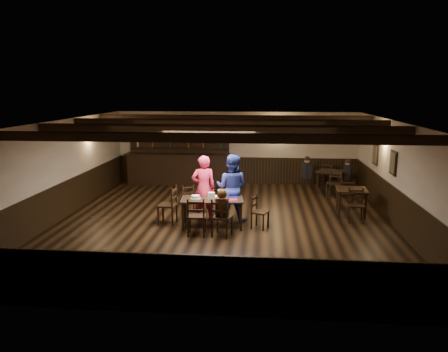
# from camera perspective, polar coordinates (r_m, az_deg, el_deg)

# --- Properties ---
(ground) EXTENTS (10.00, 10.00, 0.00)m
(ground) POSITION_cam_1_polar(r_m,az_deg,el_deg) (11.87, -0.01, -5.97)
(ground) COLOR black
(ground) RESTS_ON ground
(room_shell) EXTENTS (9.02, 10.02, 2.71)m
(room_shell) POSITION_cam_1_polar(r_m,az_deg,el_deg) (11.51, 0.06, 2.41)
(room_shell) COLOR beige
(room_shell) RESTS_ON ground
(dining_table) EXTENTS (1.65, 0.93, 0.75)m
(dining_table) POSITION_cam_1_polar(r_m,az_deg,el_deg) (11.27, -1.55, -3.36)
(dining_table) COLOR black
(dining_table) RESTS_ON ground
(chair_near_left) EXTENTS (0.46, 0.44, 0.95)m
(chair_near_left) POSITION_cam_1_polar(r_m,az_deg,el_deg) (10.60, -3.64, -4.97)
(chair_near_left) COLOR black
(chair_near_left) RESTS_ON ground
(chair_near_right) EXTENTS (0.54, 0.53, 0.95)m
(chair_near_right) POSITION_cam_1_polar(r_m,az_deg,el_deg) (10.50, -0.42, -5.13)
(chair_near_right) COLOR black
(chair_near_right) RESTS_ON ground
(chair_end_left) EXTENTS (0.49, 0.51, 1.01)m
(chair_end_left) POSITION_cam_1_polar(r_m,az_deg,el_deg) (11.61, -7.00, -3.41)
(chair_end_left) COLOR black
(chair_end_left) RESTS_ON ground
(chair_end_right) EXTENTS (0.50, 0.51, 0.86)m
(chair_end_right) POSITION_cam_1_polar(r_m,az_deg,el_deg) (11.24, 4.38, -4.31)
(chair_end_right) COLOR black
(chair_end_right) RESTS_ON ground
(chair_far_pushed) EXTENTS (0.49, 0.48, 0.79)m
(chair_far_pushed) POSITION_cam_1_polar(r_m,az_deg,el_deg) (12.70, -4.59, -2.68)
(chair_far_pushed) COLOR black
(chair_far_pushed) RESTS_ON ground
(woman_pink) EXTENTS (0.73, 0.57, 1.79)m
(woman_pink) POSITION_cam_1_polar(r_m,az_deg,el_deg) (11.81, -2.68, -1.59)
(woman_pink) COLOR #E03158
(woman_pink) RESTS_ON ground
(man_blue) EXTENTS (1.01, 0.87, 1.82)m
(man_blue) POSITION_cam_1_polar(r_m,az_deg,el_deg) (11.77, 1.01, -1.53)
(man_blue) COLOR navy
(man_blue) RESTS_ON ground
(seated_person) EXTENTS (0.31, 0.46, 0.75)m
(seated_person) POSITION_cam_1_polar(r_m,az_deg,el_deg) (10.50, -0.26, -3.76)
(seated_person) COLOR black
(seated_person) RESTS_ON ground
(cake) EXTENTS (0.26, 0.26, 0.09)m
(cake) POSITION_cam_1_polar(r_m,az_deg,el_deg) (11.27, -3.74, -2.77)
(cake) COLOR white
(cake) RESTS_ON dining_table
(plate_stack_a) EXTENTS (0.18, 0.18, 0.17)m
(plate_stack_a) POSITION_cam_1_polar(r_m,az_deg,el_deg) (11.20, -1.68, -2.58)
(plate_stack_a) COLOR white
(plate_stack_a) RESTS_ON dining_table
(plate_stack_b) EXTENTS (0.19, 0.19, 0.23)m
(plate_stack_b) POSITION_cam_1_polar(r_m,az_deg,el_deg) (11.26, -0.32, -2.36)
(plate_stack_b) COLOR white
(plate_stack_b) RESTS_ON dining_table
(tea_light) EXTENTS (0.05, 0.05, 0.06)m
(tea_light) POSITION_cam_1_polar(r_m,az_deg,el_deg) (11.36, -1.05, -2.70)
(tea_light) COLOR #A5A8AD
(tea_light) RESTS_ON dining_table
(salt_shaker) EXTENTS (0.04, 0.04, 0.09)m
(salt_shaker) POSITION_cam_1_polar(r_m,az_deg,el_deg) (11.18, 0.02, -2.81)
(salt_shaker) COLOR silver
(salt_shaker) RESTS_ON dining_table
(pepper_shaker) EXTENTS (0.04, 0.04, 0.10)m
(pepper_shaker) POSITION_cam_1_polar(r_m,az_deg,el_deg) (11.13, 0.61, -2.85)
(pepper_shaker) COLOR #A5A8AD
(pepper_shaker) RESTS_ON dining_table
(drink_glass) EXTENTS (0.06, 0.06, 0.10)m
(drink_glass) POSITION_cam_1_polar(r_m,az_deg,el_deg) (11.40, -0.06, -2.52)
(drink_glass) COLOR silver
(drink_glass) RESTS_ON dining_table
(menu_red) EXTENTS (0.38, 0.32, 0.00)m
(menu_red) POSITION_cam_1_polar(r_m,az_deg,el_deg) (11.15, 0.90, -3.09)
(menu_red) COLOR maroon
(menu_red) RESTS_ON dining_table
(menu_blue) EXTENTS (0.29, 0.20, 0.00)m
(menu_blue) POSITION_cam_1_polar(r_m,az_deg,el_deg) (11.40, 1.15, -2.76)
(menu_blue) COLOR #0F124F
(menu_blue) RESTS_ON dining_table
(bar_counter) EXTENTS (3.99, 0.70, 2.20)m
(bar_counter) POSITION_cam_1_polar(r_m,az_deg,el_deg) (16.57, -5.94, 1.50)
(bar_counter) COLOR black
(bar_counter) RESTS_ON ground
(back_table_a) EXTENTS (0.91, 0.91, 0.75)m
(back_table_a) POSITION_cam_1_polar(r_m,az_deg,el_deg) (12.87, 16.32, -2.06)
(back_table_a) COLOR black
(back_table_a) RESTS_ON ground
(back_table_b) EXTENTS (1.16, 1.16, 0.75)m
(back_table_b) POSITION_cam_1_polar(r_m,az_deg,el_deg) (15.56, 13.81, 0.33)
(back_table_b) COLOR black
(back_table_b) RESTS_ON ground
(bg_patron_left) EXTENTS (0.32, 0.42, 0.77)m
(bg_patron_left) POSITION_cam_1_polar(r_m,az_deg,el_deg) (15.49, 10.76, 1.14)
(bg_patron_left) COLOR black
(bg_patron_left) RESTS_ON ground
(bg_patron_right) EXTENTS (0.27, 0.37, 0.70)m
(bg_patron_right) POSITION_cam_1_polar(r_m,az_deg,el_deg) (15.60, 15.80, 0.85)
(bg_patron_right) COLOR black
(bg_patron_right) RESTS_ON ground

